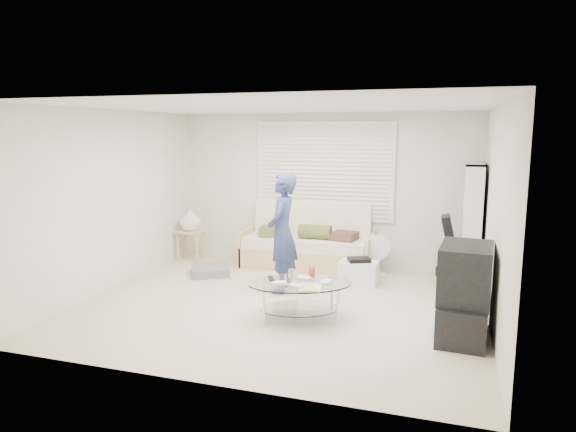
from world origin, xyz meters
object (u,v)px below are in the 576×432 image
(futon_sofa, at_px, (308,246))
(coffee_table, at_px, (300,289))
(tv_unit, at_px, (464,293))
(bookshelf, at_px, (471,224))

(futon_sofa, xyz_separation_m, coffee_table, (0.56, -2.36, 0.02))
(coffee_table, bearing_deg, tv_unit, 0.95)
(tv_unit, height_order, coffee_table, tv_unit)
(tv_unit, bearing_deg, coffee_table, -179.05)
(coffee_table, bearing_deg, futon_sofa, 103.24)
(bookshelf, distance_m, coffee_table, 2.98)
(futon_sofa, distance_m, bookshelf, 2.57)
(bookshelf, bearing_deg, coffee_table, -131.61)
(futon_sofa, distance_m, tv_unit, 3.33)
(tv_unit, xyz_separation_m, coffee_table, (-1.82, -0.03, -0.13))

